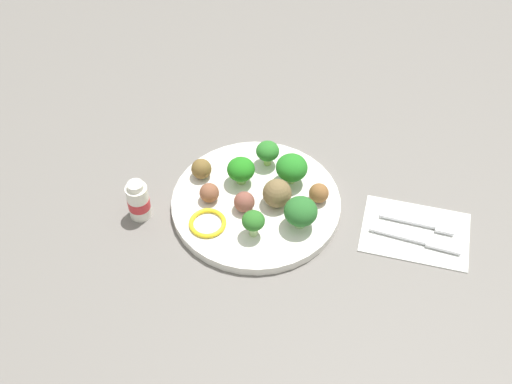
# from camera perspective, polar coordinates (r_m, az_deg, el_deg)

# --- Properties ---
(ground_plane) EXTENTS (4.00, 4.00, 0.00)m
(ground_plane) POSITION_cam_1_polar(r_m,az_deg,el_deg) (1.07, -0.00, -1.28)
(ground_plane) COLOR slate
(plate) EXTENTS (0.28, 0.28, 0.02)m
(plate) POSITION_cam_1_polar(r_m,az_deg,el_deg) (1.07, -0.00, -1.00)
(plate) COLOR white
(plate) RESTS_ON ground_plane
(broccoli_floret_far_rim) EXTENTS (0.05, 0.05, 0.05)m
(broccoli_floret_far_rim) POSITION_cam_1_polar(r_m,az_deg,el_deg) (1.01, 3.98, -1.76)
(broccoli_floret_far_rim) COLOR #9FCE81
(broccoli_floret_far_rim) RESTS_ON plate
(broccoli_floret_front_left) EXTENTS (0.05, 0.05, 0.05)m
(broccoli_floret_front_left) POSITION_cam_1_polar(r_m,az_deg,el_deg) (1.07, 3.18, 2.16)
(broccoli_floret_front_left) COLOR #9DC66A
(broccoli_floret_front_left) RESTS_ON plate
(broccoli_floret_center) EXTENTS (0.04, 0.04, 0.05)m
(broccoli_floret_center) POSITION_cam_1_polar(r_m,az_deg,el_deg) (0.99, -0.24, -2.63)
(broccoli_floret_center) COLOR #A5C87F
(broccoli_floret_center) RESTS_ON plate
(broccoli_floret_mid_left) EXTENTS (0.04, 0.04, 0.05)m
(broccoli_floret_mid_left) POSITION_cam_1_polar(r_m,az_deg,el_deg) (1.10, 1.04, 3.61)
(broccoli_floret_mid_left) COLOR #A3CA66
(broccoli_floret_mid_left) RESTS_ON plate
(broccoli_floret_back_right) EXTENTS (0.05, 0.05, 0.05)m
(broccoli_floret_back_right) POSITION_cam_1_polar(r_m,az_deg,el_deg) (1.07, -1.34, 1.99)
(broccoli_floret_back_right) COLOR #8DC566
(broccoli_floret_back_right) RESTS_ON plate
(meatball_mid_left) EXTENTS (0.03, 0.03, 0.03)m
(meatball_mid_left) POSITION_cam_1_polar(r_m,az_deg,el_deg) (1.05, -4.16, -0.07)
(meatball_mid_left) COLOR brown
(meatball_mid_left) RESTS_ON plate
(meatball_near_rim) EXTENTS (0.03, 0.03, 0.03)m
(meatball_near_rim) POSITION_cam_1_polar(r_m,az_deg,el_deg) (1.04, -1.05, -0.88)
(meatball_near_rim) COLOR brown
(meatball_near_rim) RESTS_ON plate
(meatball_back_left) EXTENTS (0.03, 0.03, 0.03)m
(meatball_back_left) POSITION_cam_1_polar(r_m,az_deg,el_deg) (1.09, -4.86, 2.06)
(meatball_back_left) COLOR brown
(meatball_back_left) RESTS_ON plate
(meatball_front_right) EXTENTS (0.03, 0.03, 0.03)m
(meatball_front_right) POSITION_cam_1_polar(r_m,az_deg,el_deg) (1.06, 5.59, -0.09)
(meatball_front_right) COLOR brown
(meatball_front_right) RESTS_ON plate
(meatball_center) EXTENTS (0.05, 0.05, 0.05)m
(meatball_center) POSITION_cam_1_polar(r_m,az_deg,el_deg) (1.04, 1.89, -0.04)
(meatball_center) COLOR brown
(meatball_center) RESTS_ON plate
(pepper_ring_far_rim) EXTENTS (0.08, 0.08, 0.01)m
(pepper_ring_far_rim) POSITION_cam_1_polar(r_m,az_deg,el_deg) (1.03, -4.31, -2.75)
(pepper_ring_far_rim) COLOR yellow
(pepper_ring_far_rim) RESTS_ON plate
(napkin) EXTENTS (0.18, 0.13, 0.01)m
(napkin) POSITION_cam_1_polar(r_m,az_deg,el_deg) (1.07, 13.93, -3.45)
(napkin) COLOR white
(napkin) RESTS_ON ground_plane
(fork) EXTENTS (0.12, 0.03, 0.01)m
(fork) POSITION_cam_1_polar(r_m,az_deg,el_deg) (1.08, 14.46, -2.64)
(fork) COLOR silver
(fork) RESTS_ON napkin
(knife) EXTENTS (0.15, 0.04, 0.01)m
(knife) POSITION_cam_1_polar(r_m,az_deg,el_deg) (1.05, 14.27, -4.12)
(knife) COLOR silver
(knife) RESTS_ON napkin
(yogurt_bottle) EXTENTS (0.04, 0.04, 0.07)m
(yogurt_bottle) POSITION_cam_1_polar(r_m,az_deg,el_deg) (1.06, -10.37, -0.78)
(yogurt_bottle) COLOR white
(yogurt_bottle) RESTS_ON ground_plane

